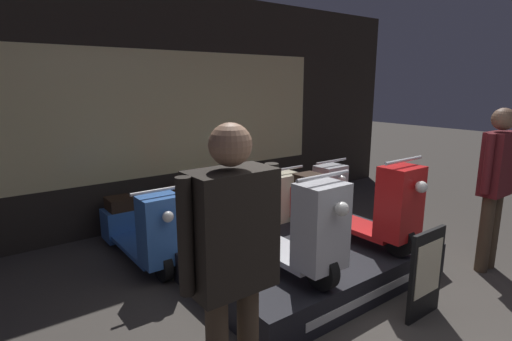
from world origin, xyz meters
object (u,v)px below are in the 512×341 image
(scooter_display_left, at_px, (276,226))
(scooter_backrow_1, at_px, (204,215))
(price_sign_board, at_px, (426,274))
(scooter_display_right, at_px, (353,205))
(person_left_browsing, at_px, (232,251))
(scooter_backrow_3, at_px, (301,193))
(person_right_browsing, at_px, (496,179))
(scooter_backrow_0, at_px, (140,229))
(scooter_backrow_2, at_px, (257,203))

(scooter_display_left, relative_size, scooter_backrow_1, 1.00)
(scooter_backrow_1, relative_size, price_sign_board, 2.13)
(scooter_display_right, height_order, person_left_browsing, person_left_browsing)
(scooter_display_left, distance_m, price_sign_board, 1.33)
(scooter_backrow_3, relative_size, price_sign_board, 2.13)
(scooter_backrow_3, height_order, person_left_browsing, person_left_browsing)
(scooter_display_left, relative_size, person_right_browsing, 0.97)
(scooter_backrow_1, xyz_separation_m, person_left_browsing, (-1.19, -2.42, 0.69))
(scooter_backrow_1, distance_m, person_left_browsing, 2.78)
(scooter_display_left, height_order, scooter_backrow_3, scooter_display_left)
(person_right_browsing, bearing_deg, scooter_backrow_1, 130.56)
(scooter_backrow_0, height_order, person_right_browsing, person_right_browsing)
(person_right_browsing, bearing_deg, person_left_browsing, -180.00)
(scooter_backrow_2, distance_m, person_right_browsing, 2.80)
(scooter_backrow_1, height_order, person_left_browsing, person_left_browsing)
(scooter_display_left, distance_m, scooter_backrow_3, 2.29)
(scooter_display_right, bearing_deg, person_right_browsing, -40.91)
(scooter_display_left, xyz_separation_m, person_right_browsing, (2.16, -0.94, 0.31))
(scooter_backrow_2, bearing_deg, scooter_backrow_3, 0.00)
(price_sign_board, bearing_deg, scooter_display_right, 74.48)
(scooter_display_left, bearing_deg, person_right_browsing, -23.60)
(scooter_backrow_3, bearing_deg, person_right_browsing, -79.72)
(scooter_display_left, height_order, person_left_browsing, person_left_browsing)
(scooter_backrow_1, bearing_deg, person_right_browsing, -49.44)
(person_left_browsing, height_order, price_sign_board, person_left_browsing)
(scooter_display_left, height_order, scooter_backrow_2, scooter_display_left)
(scooter_display_right, relative_size, price_sign_board, 2.13)
(scooter_display_left, xyz_separation_m, scooter_backrow_2, (0.90, 1.48, -0.32))
(scooter_backrow_2, height_order, scooter_backrow_3, same)
(person_right_browsing, bearing_deg, scooter_backrow_2, 117.41)
(scooter_backrow_1, relative_size, scooter_backrow_2, 1.00)
(scooter_display_left, relative_size, scooter_backrow_3, 1.00)
(scooter_backrow_2, relative_size, person_right_browsing, 0.97)
(scooter_backrow_0, relative_size, scooter_backrow_3, 1.00)
(scooter_backrow_1, bearing_deg, scooter_backrow_0, 180.00)
(price_sign_board, bearing_deg, scooter_backrow_1, 105.46)
(scooter_display_left, relative_size, person_left_browsing, 0.94)
(scooter_backrow_3, bearing_deg, person_left_browsing, -139.36)
(scooter_backrow_0, bearing_deg, scooter_backrow_3, 0.00)
(scooter_backrow_3, distance_m, person_left_browsing, 3.78)
(scooter_display_right, distance_m, scooter_backrow_0, 2.35)
(scooter_display_left, height_order, scooter_backrow_0, scooter_display_left)
(scooter_backrow_1, height_order, scooter_backrow_3, same)
(scooter_display_right, xyz_separation_m, scooter_backrow_3, (0.65, 1.48, -0.32))
(scooter_display_left, xyz_separation_m, scooter_backrow_1, (0.08, 1.48, -0.32))
(scooter_display_left, distance_m, person_right_browsing, 2.37)
(person_left_browsing, xyz_separation_m, person_right_browsing, (3.26, 0.00, -0.07))
(scooter_backrow_2, xyz_separation_m, price_sign_board, (-0.12, -2.52, 0.02))
(scooter_backrow_1, relative_size, scooter_backrow_3, 1.00)
(scooter_backrow_2, height_order, person_left_browsing, person_left_browsing)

